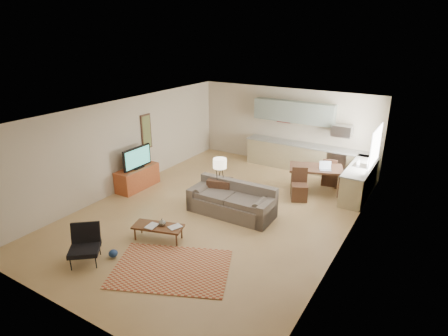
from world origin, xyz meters
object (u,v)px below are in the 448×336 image
Objects in this scene: tv_credenza at (137,178)px; console_table at (220,192)px; armchair at (84,246)px; dining_table at (315,179)px; sofa at (231,200)px; coffee_table at (158,232)px.

tv_credenza is 2.77m from console_table.
dining_table is (2.88, 5.99, -0.00)m from armchair.
sofa is 2.89m from dining_table.
sofa is at bearing -0.24° from tv_credenza.
tv_credenza is 5.34m from dining_table.
dining_table is (1.96, 2.19, 0.01)m from console_table.
armchair reaches higher than coffee_table.
console_table is (2.75, 0.33, 0.05)m from tv_credenza.
armchair is at bearing -62.26° from tv_credenza.
console_table is at bearing 147.71° from sofa.
tv_credenza is (-3.31, 0.01, -0.08)m from sofa.
tv_credenza reaches higher than coffee_table.
sofa is 3.76m from armchair.
coffee_table is 1.48× the size of armchair.
sofa is 3.31m from tv_credenza.
tv_credenza is at bearing 124.73° from coffee_table.
dining_table is (2.20, 4.50, 0.21)m from coffee_table.
sofa is 2.99× the size of armchair.
armchair is 0.51× the size of dining_table.
tv_credenza is at bearing 170.24° from console_table.
dining_table reaches higher than coffee_table.
sofa is at bearing -48.11° from console_table.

